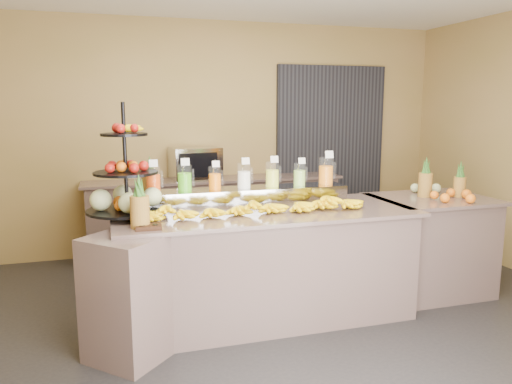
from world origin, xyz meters
name	(u,v)px	position (x,y,z in m)	size (l,w,h in m)	color
ground	(277,330)	(0.00, 0.00, 0.00)	(6.00, 6.00, 0.00)	black
room_envelope	(269,96)	(0.19, 0.79, 1.88)	(6.04, 5.02, 2.82)	olive
buffet_counter	(254,266)	(-0.12, 0.26, 0.47)	(2.75, 1.25, 0.93)	gray
right_counter	(429,244)	(1.70, 0.40, 0.47)	(1.08, 0.88, 0.93)	gray
back_ledge	(216,216)	(0.00, 2.25, 0.47)	(3.10, 0.55, 0.93)	gray
pitcher_tray	(244,196)	(-0.11, 0.58, 1.01)	(1.85, 0.30, 0.15)	gray
juice_pitcher_orange_a	(153,181)	(-0.89, 0.58, 1.18)	(0.12, 0.12, 0.29)	silver
juice_pitcher_green	(185,179)	(-0.63, 0.58, 1.18)	(0.12, 0.13, 0.29)	silver
juice_pitcher_orange_b	(215,179)	(-0.37, 0.58, 1.17)	(0.11, 0.11, 0.26)	silver
juice_pitcher_milk	(244,177)	(-0.11, 0.58, 1.18)	(0.12, 0.12, 0.28)	silver
juice_pitcher_lemon	(272,176)	(0.15, 0.58, 1.18)	(0.12, 0.12, 0.29)	silver
juice_pitcher_lime	(299,176)	(0.41, 0.58, 1.17)	(0.11, 0.11, 0.26)	silver
juice_pitcher_orange_c	(326,172)	(0.67, 0.58, 1.19)	(0.13, 0.14, 0.32)	silver
banana_heap	(254,206)	(-0.13, 0.22, 0.99)	(1.92, 0.17, 0.16)	yellow
fruit_stand	(132,188)	(-1.07, 0.41, 1.16)	(0.64, 0.64, 0.89)	black
condiment_caddy	(149,227)	(-0.99, -0.06, 0.94)	(0.18, 0.14, 0.03)	black
pineapple_left_a	(140,208)	(-1.04, 0.00, 1.07)	(0.14, 0.14, 0.39)	brown
pineapple_left_b	(150,187)	(-0.90, 0.79, 1.10)	(0.15, 0.15, 0.44)	brown
right_fruit_pile	(447,191)	(1.79, 0.32, 1.00)	(0.43, 0.42, 0.23)	brown
oven_warmer	(195,163)	(-0.24, 2.25, 1.12)	(0.56, 0.39, 0.38)	gray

